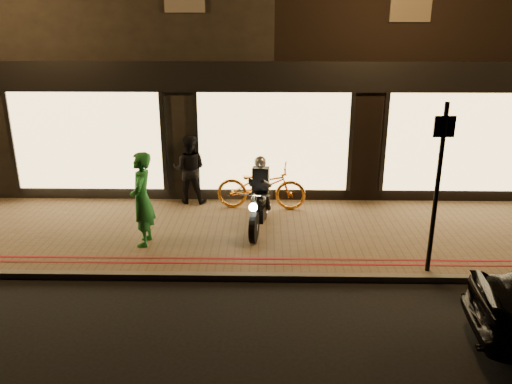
% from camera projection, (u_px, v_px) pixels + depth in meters
% --- Properties ---
extents(ground, '(90.00, 90.00, 0.00)m').
position_uv_depth(ground, '(275.00, 282.00, 8.77)').
color(ground, black).
rests_on(ground, ground).
extents(sidewalk, '(50.00, 4.00, 0.12)m').
position_uv_depth(sidewalk, '(274.00, 233.00, 10.65)').
color(sidewalk, brown).
rests_on(sidewalk, ground).
extents(kerb_stone, '(50.00, 0.14, 0.12)m').
position_uv_depth(kerb_stone, '(275.00, 277.00, 8.80)').
color(kerb_stone, '#59544C').
rests_on(kerb_stone, ground).
extents(red_kerb_lines, '(50.00, 0.26, 0.01)m').
position_uv_depth(red_kerb_lines, '(275.00, 261.00, 9.25)').
color(red_kerb_lines, maroon).
rests_on(red_kerb_lines, sidewalk).
extents(building_row, '(48.00, 10.11, 8.50)m').
position_uv_depth(building_row, '(272.00, 26.00, 15.94)').
color(building_row, black).
rests_on(building_row, ground).
extents(motorcycle, '(0.65, 1.94, 1.59)m').
position_uv_depth(motorcycle, '(259.00, 202.00, 10.54)').
color(motorcycle, black).
rests_on(motorcycle, sidewalk).
extents(sign_post, '(0.35, 0.08, 3.00)m').
position_uv_depth(sign_post, '(438.00, 181.00, 8.39)').
color(sign_post, black).
rests_on(sign_post, sidewalk).
extents(bicycle_gold, '(2.15, 0.89, 1.11)m').
position_uv_depth(bicycle_gold, '(261.00, 186.00, 11.77)').
color(bicycle_gold, orange).
rests_on(bicycle_gold, sidewalk).
extents(person_green, '(0.47, 0.70, 1.88)m').
position_uv_depth(person_green, '(142.00, 199.00, 9.72)').
color(person_green, '#227F34').
rests_on(person_green, sidewalk).
extents(person_dark, '(0.85, 0.68, 1.68)m').
position_uv_depth(person_dark, '(189.00, 169.00, 12.10)').
color(person_dark, black).
rests_on(person_dark, sidewalk).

